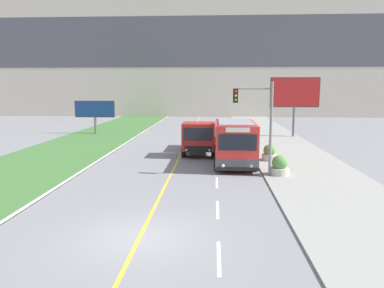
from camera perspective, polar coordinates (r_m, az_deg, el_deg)
ground_plane at (r=13.58m, az=-8.01°, el=-13.94°), size 300.00×300.00×0.00m
lane_marking_centre at (r=14.50m, az=-6.02°, el=-12.39°), size 2.88×140.00×0.01m
apartment_block_background at (r=69.84m, az=1.29°, el=14.46°), size 80.00×8.04×24.44m
city_bus at (r=24.98m, az=6.54°, el=0.13°), size 2.72×5.81×2.98m
dump_truck at (r=28.87m, az=1.09°, el=0.88°), size 2.51×6.63×2.56m
traffic_light_mast at (r=21.85m, az=10.23°, el=4.14°), size 2.28×0.32×5.51m
billboard_large at (r=40.23m, az=15.39°, el=7.38°), size 5.02×0.24×6.18m
billboard_small at (r=43.12m, az=-14.59°, el=5.04°), size 4.47×0.24×3.69m
planter_round_near at (r=22.65m, az=13.20°, el=-3.32°), size 1.14×1.14×1.17m
planter_round_second at (r=26.90m, az=11.71°, el=-1.40°), size 1.06×1.06×1.14m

